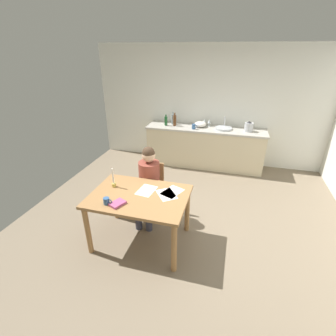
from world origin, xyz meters
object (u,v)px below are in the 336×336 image
at_px(dining_table, 139,202).
at_px(chair_at_table, 151,187).
at_px(bottle_vinegar, 173,119).
at_px(wine_glass_by_kettle, 204,121).
at_px(bottle_wine_red, 175,120).
at_px(bottle_oil, 166,121).
at_px(mixing_bowl, 200,124).
at_px(book_magazine, 118,203).
at_px(stovetop_kettle, 249,127).
at_px(wine_glass_near_sink, 209,121).
at_px(person_seated, 148,180).
at_px(candlestick, 114,182).
at_px(teacup_on_counter, 194,127).
at_px(coffee_mug, 107,201).
at_px(sink_unit, 224,128).

height_order(dining_table, chair_at_table, chair_at_table).
bearing_deg(bottle_vinegar, wine_glass_by_kettle, 4.58).
bearing_deg(bottle_wine_red, bottle_oil, -172.81).
xyz_separation_m(mixing_bowl, wine_glass_by_kettle, (0.07, 0.10, 0.05)).
height_order(book_magazine, stovetop_kettle, stovetop_kettle).
relative_size(dining_table, wine_glass_near_sink, 8.28).
height_order(person_seated, mixing_bowl, person_seated).
bearing_deg(wine_glass_by_kettle, book_magazine, -100.69).
xyz_separation_m(person_seated, bottle_vinegar, (-0.22, 2.32, 0.34)).
bearing_deg(stovetop_kettle, bottle_wine_red, -179.36).
distance_m(dining_table, candlestick, 0.47).
distance_m(stovetop_kettle, wine_glass_by_kettle, 0.97).
bearing_deg(chair_at_table, bottle_vinegar, 95.45).
xyz_separation_m(chair_at_table, bottle_vinegar, (-0.21, 2.17, 0.54)).
distance_m(candlestick, wine_glass_near_sink, 2.97).
bearing_deg(candlestick, mixing_bowl, 74.04).
relative_size(person_seated, wine_glass_by_kettle, 7.76).
height_order(mixing_bowl, teacup_on_counter, mixing_bowl).
height_order(person_seated, bottle_wine_red, person_seated).
distance_m(candlestick, bottle_wine_red, 2.65).
bearing_deg(dining_table, stovetop_kettle, 63.37).
bearing_deg(coffee_mug, wine_glass_near_sink, 75.28).
distance_m(wine_glass_by_kettle, teacup_on_counter, 0.35).
bearing_deg(mixing_bowl, bottle_oil, -173.01).
xyz_separation_m(sink_unit, wine_glass_near_sink, (-0.33, 0.15, 0.09)).
distance_m(dining_table, wine_glass_by_kettle, 2.98).
relative_size(dining_table, chair_at_table, 1.49).
xyz_separation_m(chair_at_table, wine_glass_by_kettle, (0.51, 2.23, 0.53)).
distance_m(sink_unit, bottle_vinegar, 1.17).
bearing_deg(dining_table, bottle_wine_red, 94.44).
xyz_separation_m(bottle_vinegar, mixing_bowl, (0.65, -0.04, -0.06)).
xyz_separation_m(chair_at_table, mixing_bowl, (0.44, 2.13, 0.48)).
xyz_separation_m(person_seated, coffee_mug, (-0.23, -0.84, 0.12)).
relative_size(coffee_mug, bottle_wine_red, 0.38).
bearing_deg(candlestick, chair_at_table, 59.85).
distance_m(dining_table, book_magazine, 0.34).
bearing_deg(stovetop_kettle, coffee_mug, -118.92).
bearing_deg(dining_table, wine_glass_by_kettle, 81.64).
bearing_deg(mixing_bowl, bottle_vinegar, 176.38).
xyz_separation_m(coffee_mug, teacup_on_counter, (0.55, 2.92, 0.15)).
xyz_separation_m(bottle_vinegar, bottle_wine_red, (0.07, -0.11, 0.00)).
bearing_deg(mixing_bowl, teacup_on_counter, -118.83).
bearing_deg(teacup_on_counter, wine_glass_by_kettle, 59.03).
bearing_deg(mixing_bowl, chair_at_table, -101.64).
bearing_deg(candlestick, dining_table, -15.59).
bearing_deg(sink_unit, teacup_on_counter, -166.17).
bearing_deg(candlestick, book_magazine, -58.01).
bearing_deg(coffee_mug, mixing_bowl, 77.97).
distance_m(book_magazine, teacup_on_counter, 2.93).
distance_m(bottle_wine_red, mixing_bowl, 0.58).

